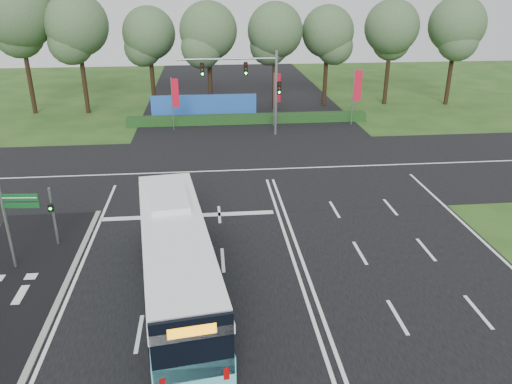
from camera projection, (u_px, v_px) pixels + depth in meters
ground at (292, 257)px, 23.69m from camera, size 120.00×120.00×0.00m
road_main at (292, 257)px, 23.69m from camera, size 20.00×120.00×0.04m
road_cross at (263, 170)px, 34.68m from camera, size 120.00×14.00×0.05m
kerb_strip at (56, 307)px, 19.99m from camera, size 0.25×18.00×0.12m
city_bus at (176, 259)px, 20.12m from camera, size 4.10×12.36×3.48m
pedestrian_signal at (53, 215)px, 24.14m from camera, size 0.26×0.40×3.06m
street_sign at (13, 215)px, 21.79m from camera, size 1.66×0.23×4.25m
banner_flag_left at (175, 96)px, 42.81m from camera, size 0.66×0.26×4.63m
banner_flag_mid at (276, 92)px, 44.17m from camera, size 0.67×0.29×4.78m
banner_flag_right at (356, 89)px, 44.30m from camera, size 0.75×0.08×5.05m
traffic_light_gantry at (254, 80)px, 40.69m from camera, size 8.41×0.28×7.00m
hedge at (248, 119)px, 45.99m from camera, size 22.00×1.20×0.80m
blue_hoarding at (204, 106)px, 47.64m from camera, size 10.00×0.30×2.20m
eucalyptus_row at (224, 26)px, 48.27m from camera, size 48.59×7.86×12.69m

